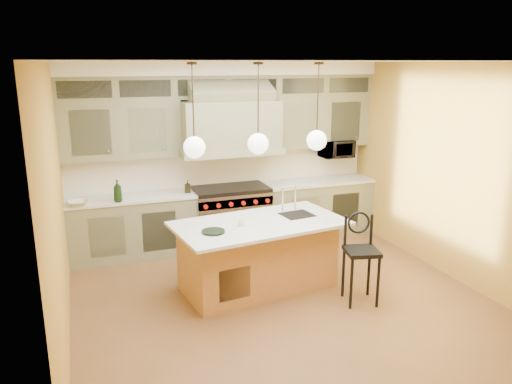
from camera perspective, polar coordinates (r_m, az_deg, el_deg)
name	(u,v)px	position (r m, az deg, el deg)	size (l,w,h in m)	color
floor	(281,300)	(6.41, 2.92, -12.23)	(5.00, 5.00, 0.00)	brown
ceiling	(285,61)	(5.72, 3.30, 14.68)	(5.00, 5.00, 0.00)	white
wall_back	(224,153)	(8.20, -3.73, 4.46)	(5.00, 5.00, 0.00)	#B88D32
wall_front	(417,267)	(3.84, 17.94, -8.17)	(5.00, 5.00, 0.00)	#B88D32
wall_left	(56,209)	(5.46, -21.87, -1.76)	(5.00, 5.00, 0.00)	#B88D32
wall_right	(454,173)	(7.23, 21.69, 2.06)	(5.00, 5.00, 0.00)	#B88D32
back_cabinetry	(228,157)	(7.96, -3.19, 4.00)	(5.00, 0.77, 2.90)	gray
range	(231,215)	(8.10, -2.91, -2.69)	(1.20, 0.74, 0.96)	silver
kitchen_island	(258,254)	(6.54, 0.28, -7.07)	(2.29, 1.43, 1.35)	olive
counter_stool	(361,253)	(6.27, 11.90, -6.80)	(0.47, 0.47, 1.12)	black
microwave	(336,149)	(8.72, 9.18, 4.90)	(0.54, 0.37, 0.30)	black
oil_bottle_a	(118,191)	(7.42, -15.54, 0.11)	(0.12, 0.13, 0.32)	black
oil_bottle_b	(188,187)	(7.75, -7.83, 0.62)	(0.09, 0.09, 0.19)	black
fruit_bowl	(78,203)	(7.44, -19.65, -1.19)	(0.29, 0.29, 0.07)	white
cup	(241,223)	(6.19, -1.70, -3.54)	(0.09, 0.09, 0.09)	white
pendant_left	(194,145)	(5.93, -7.07, 5.37)	(0.26, 0.26, 1.11)	#2D2319
pendant_center	(258,141)	(6.15, 0.24, 5.81)	(0.26, 0.26, 1.11)	#2D2319
pendant_right	(317,138)	(6.47, 6.95, 6.14)	(0.26, 0.26, 1.11)	#2D2319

